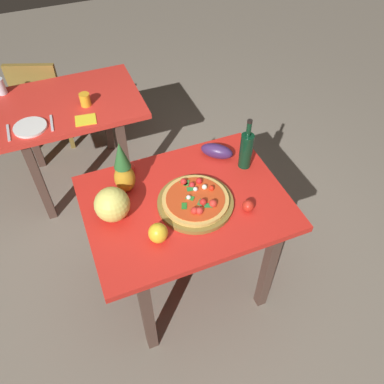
# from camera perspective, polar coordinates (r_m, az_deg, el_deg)

# --- Properties ---
(ground_plane) EXTENTS (10.00, 10.00, 0.00)m
(ground_plane) POSITION_cam_1_polar(r_m,az_deg,el_deg) (2.81, -0.76, -11.79)
(ground_plane) COLOR gray
(display_table) EXTENTS (1.11, 0.85, 0.77)m
(display_table) POSITION_cam_1_polar(r_m,az_deg,el_deg) (2.26, -0.93, -3.03)
(display_table) COLOR #4F362D
(display_table) RESTS_ON ground_plane
(background_table) EXTENTS (1.09, 0.73, 0.77)m
(background_table) POSITION_cam_1_polar(r_m,az_deg,el_deg) (3.10, -17.66, 10.49)
(background_table) COLOR #4F362D
(background_table) RESTS_ON ground_plane
(dining_chair) EXTENTS (0.52, 0.52, 0.85)m
(dining_chair) POSITION_cam_1_polar(r_m,az_deg,el_deg) (3.70, -20.74, 12.71)
(dining_chair) COLOR olive
(dining_chair) RESTS_ON ground_plane
(pizza_board) EXTENTS (0.42, 0.42, 0.02)m
(pizza_board) POSITION_cam_1_polar(r_m,az_deg,el_deg) (2.15, 0.50, -1.58)
(pizza_board) COLOR olive
(pizza_board) RESTS_ON display_table
(pizza) EXTENTS (0.37, 0.37, 0.06)m
(pizza) POSITION_cam_1_polar(r_m,az_deg,el_deg) (2.13, 0.57, -1.07)
(pizza) COLOR #E1AF55
(pizza) RESTS_ON pizza_board
(wine_bottle) EXTENTS (0.08, 0.08, 0.34)m
(wine_bottle) POSITION_cam_1_polar(r_m,az_deg,el_deg) (2.32, 7.86, 6.11)
(wine_bottle) COLOR #0B321C
(wine_bottle) RESTS_ON display_table
(pineapple_left) EXTENTS (0.12, 0.12, 0.34)m
(pineapple_left) POSITION_cam_1_polar(r_m,az_deg,el_deg) (2.16, -9.94, 3.16)
(pineapple_left) COLOR #C38921
(pineapple_left) RESTS_ON display_table
(melon) EXTENTS (0.19, 0.19, 0.19)m
(melon) POSITION_cam_1_polar(r_m,az_deg,el_deg) (2.08, -11.52, -1.79)
(melon) COLOR #E5DA65
(melon) RESTS_ON display_table
(bell_pepper) EXTENTS (0.10, 0.10, 0.11)m
(bell_pepper) POSITION_cam_1_polar(r_m,az_deg,el_deg) (1.99, -4.94, -5.95)
(bell_pepper) COLOR yellow
(bell_pepper) RESTS_ON display_table
(eggplant) EXTENTS (0.21, 0.20, 0.09)m
(eggplant) POSITION_cam_1_polar(r_m,az_deg,el_deg) (2.41, 3.62, 5.95)
(eggplant) COLOR #3C2355
(eggplant) RESTS_ON display_table
(tomato_by_bottle) EXTENTS (0.07, 0.07, 0.07)m
(tomato_by_bottle) POSITION_cam_1_polar(r_m,az_deg,el_deg) (2.34, -9.19, 3.49)
(tomato_by_bottle) COLOR red
(tomato_by_bottle) RESTS_ON display_table
(tomato_at_corner) EXTENTS (0.06, 0.06, 0.06)m
(tomato_at_corner) POSITION_cam_1_polar(r_m,az_deg,el_deg) (2.14, 8.16, -1.99)
(tomato_at_corner) COLOR red
(tomato_at_corner) RESTS_ON display_table
(drinking_glass_juice) EXTENTS (0.07, 0.07, 0.09)m
(drinking_glass_juice) POSITION_cam_1_polar(r_m,az_deg,el_deg) (2.94, -15.26, 12.82)
(drinking_glass_juice) COLOR gold
(drinking_glass_juice) RESTS_ON background_table
(drinking_glass_water) EXTENTS (0.07, 0.07, 0.12)m
(drinking_glass_water) POSITION_cam_1_polar(r_m,az_deg,el_deg) (3.28, -26.10, 13.60)
(drinking_glass_water) COLOR silver
(drinking_glass_water) RESTS_ON background_table
(dinner_plate) EXTENTS (0.22, 0.22, 0.02)m
(dinner_plate) POSITION_cam_1_polar(r_m,az_deg,el_deg) (2.86, -22.44, 8.68)
(dinner_plate) COLOR white
(dinner_plate) RESTS_ON background_table
(fork_utensil) EXTENTS (0.02, 0.18, 0.01)m
(fork_utensil) POSITION_cam_1_polar(r_m,az_deg,el_deg) (2.88, -25.11, 7.80)
(fork_utensil) COLOR silver
(fork_utensil) RESTS_ON background_table
(knife_utensil) EXTENTS (0.03, 0.18, 0.01)m
(knife_utensil) POSITION_cam_1_polar(r_m,az_deg,el_deg) (2.86, -19.70, 9.42)
(knife_utensil) COLOR silver
(knife_utensil) RESTS_ON background_table
(napkin_folded) EXTENTS (0.15, 0.14, 0.01)m
(napkin_folded) POSITION_cam_1_polar(r_m,az_deg,el_deg) (2.82, -15.18, 10.07)
(napkin_folded) COLOR yellow
(napkin_folded) RESTS_ON background_table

